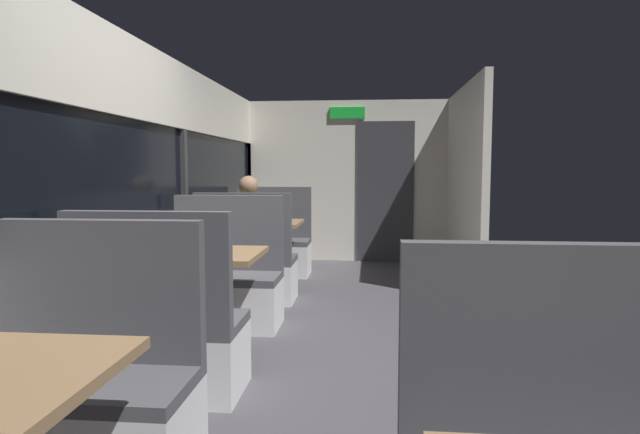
{
  "coord_description": "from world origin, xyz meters",
  "views": [
    {
      "loc": [
        0.32,
        -3.51,
        1.33
      ],
      "look_at": [
        -0.08,
        0.8,
        0.94
      ],
      "focal_mm": 29.93,
      "sensor_mm": 36.0,
      "label": 1
    }
  ],
  "objects_px": {
    "dining_table_mid_window": "(197,266)",
    "coffee_cup_primary": "(190,243)",
    "bench_far_window_facing_entry": "(272,248)",
    "bench_mid_window_facing_end": "(160,340)",
    "bench_mid_window_facing_entry": "(225,287)",
    "dining_table_far_window": "(261,230)",
    "bench_far_window_facing_end": "(247,269)",
    "seated_passenger": "(248,247)",
    "bench_near_window_facing_entry": "(85,401)"
  },
  "relations": [
    {
      "from": "bench_mid_window_facing_end",
      "to": "coffee_cup_primary",
      "type": "xyz_separation_m",
      "value": [
        -0.1,
        0.84,
        0.46
      ]
    },
    {
      "from": "bench_near_window_facing_entry",
      "to": "bench_far_window_facing_end",
      "type": "relative_size",
      "value": 1.0
    },
    {
      "from": "bench_near_window_facing_entry",
      "to": "dining_table_mid_window",
      "type": "relative_size",
      "value": 1.22
    },
    {
      "from": "dining_table_far_window",
      "to": "bench_far_window_facing_entry",
      "type": "bearing_deg",
      "value": 90.0
    },
    {
      "from": "dining_table_mid_window",
      "to": "bench_far_window_facing_end",
      "type": "xyz_separation_m",
      "value": [
        0.0,
        1.53,
        -0.31
      ]
    },
    {
      "from": "bench_mid_window_facing_end",
      "to": "bench_mid_window_facing_entry",
      "type": "height_order",
      "value": "same"
    },
    {
      "from": "dining_table_mid_window",
      "to": "bench_near_window_facing_entry",
      "type": "bearing_deg",
      "value": -90.0
    },
    {
      "from": "bench_near_window_facing_entry",
      "to": "seated_passenger",
      "type": "xyz_separation_m",
      "value": [
        0.0,
        3.14,
        0.21
      ]
    },
    {
      "from": "bench_mid_window_facing_entry",
      "to": "bench_far_window_facing_entry",
      "type": "distance_m",
      "value": 2.23
    },
    {
      "from": "bench_mid_window_facing_entry",
      "to": "bench_far_window_facing_entry",
      "type": "bearing_deg",
      "value": 90.0
    },
    {
      "from": "bench_mid_window_facing_entry",
      "to": "bench_near_window_facing_entry",
      "type": "bearing_deg",
      "value": -90.0
    },
    {
      "from": "bench_far_window_facing_entry",
      "to": "dining_table_mid_window",
      "type": "bearing_deg",
      "value": -90.0
    },
    {
      "from": "bench_far_window_facing_end",
      "to": "bench_mid_window_facing_entry",
      "type": "bearing_deg",
      "value": -90.0
    },
    {
      "from": "bench_mid_window_facing_entry",
      "to": "bench_far_window_facing_end",
      "type": "relative_size",
      "value": 1.0
    },
    {
      "from": "bench_far_window_facing_end",
      "to": "bench_far_window_facing_entry",
      "type": "height_order",
      "value": "same"
    },
    {
      "from": "dining_table_far_window",
      "to": "bench_near_window_facing_entry",
      "type": "bearing_deg",
      "value": -90.0
    },
    {
      "from": "dining_table_mid_window",
      "to": "dining_table_far_window",
      "type": "xyz_separation_m",
      "value": [
        0.0,
        2.23,
        0.0
      ]
    },
    {
      "from": "dining_table_mid_window",
      "to": "dining_table_far_window",
      "type": "distance_m",
      "value": 2.23
    },
    {
      "from": "dining_table_mid_window",
      "to": "bench_far_window_facing_end",
      "type": "bearing_deg",
      "value": 90.0
    },
    {
      "from": "bench_near_window_facing_entry",
      "to": "coffee_cup_primary",
      "type": "height_order",
      "value": "bench_near_window_facing_entry"
    },
    {
      "from": "bench_mid_window_facing_end",
      "to": "coffee_cup_primary",
      "type": "bearing_deg",
      "value": 96.84
    },
    {
      "from": "bench_mid_window_facing_entry",
      "to": "dining_table_far_window",
      "type": "xyz_separation_m",
      "value": [
        0.0,
        1.53,
        0.31
      ]
    },
    {
      "from": "coffee_cup_primary",
      "to": "seated_passenger",
      "type": "bearing_deg",
      "value": 86.04
    },
    {
      "from": "bench_near_window_facing_entry",
      "to": "seated_passenger",
      "type": "distance_m",
      "value": 3.14
    },
    {
      "from": "bench_mid_window_facing_entry",
      "to": "coffee_cup_primary",
      "type": "distance_m",
      "value": 0.73
    },
    {
      "from": "dining_table_mid_window",
      "to": "bench_far_window_facing_end",
      "type": "distance_m",
      "value": 1.56
    },
    {
      "from": "bench_mid_window_facing_entry",
      "to": "coffee_cup_primary",
      "type": "xyz_separation_m",
      "value": [
        -0.1,
        -0.56,
        0.46
      ]
    },
    {
      "from": "dining_table_mid_window",
      "to": "coffee_cup_primary",
      "type": "height_order",
      "value": "coffee_cup_primary"
    },
    {
      "from": "bench_near_window_facing_entry",
      "to": "bench_far_window_facing_entry",
      "type": "distance_m",
      "value": 4.46
    },
    {
      "from": "dining_table_far_window",
      "to": "bench_far_window_facing_entry",
      "type": "relative_size",
      "value": 0.82
    },
    {
      "from": "dining_table_mid_window",
      "to": "coffee_cup_primary",
      "type": "distance_m",
      "value": 0.23
    },
    {
      "from": "bench_mid_window_facing_end",
      "to": "dining_table_mid_window",
      "type": "bearing_deg",
      "value": 90.0
    },
    {
      "from": "seated_passenger",
      "to": "coffee_cup_primary",
      "type": "distance_m",
      "value": 1.49
    },
    {
      "from": "bench_far_window_facing_entry",
      "to": "bench_mid_window_facing_end",
      "type": "bearing_deg",
      "value": -90.0
    },
    {
      "from": "bench_mid_window_facing_entry",
      "to": "coffee_cup_primary",
      "type": "bearing_deg",
      "value": -100.31
    },
    {
      "from": "bench_far_window_facing_entry",
      "to": "seated_passenger",
      "type": "xyz_separation_m",
      "value": [
        0.0,
        -1.33,
        0.21
      ]
    },
    {
      "from": "bench_mid_window_facing_end",
      "to": "bench_far_window_facing_end",
      "type": "height_order",
      "value": "same"
    },
    {
      "from": "bench_mid_window_facing_end",
      "to": "bench_far_window_facing_entry",
      "type": "xyz_separation_m",
      "value": [
        0.0,
        3.63,
        0.0
      ]
    },
    {
      "from": "bench_mid_window_facing_entry",
      "to": "bench_far_window_facing_end",
      "type": "bearing_deg",
      "value": 90.0
    },
    {
      "from": "bench_mid_window_facing_end",
      "to": "bench_far_window_facing_end",
      "type": "bearing_deg",
      "value": 90.0
    },
    {
      "from": "bench_mid_window_facing_end",
      "to": "bench_mid_window_facing_entry",
      "type": "distance_m",
      "value": 1.4
    },
    {
      "from": "dining_table_mid_window",
      "to": "seated_passenger",
      "type": "bearing_deg",
      "value": 90.0
    },
    {
      "from": "coffee_cup_primary",
      "to": "bench_mid_window_facing_entry",
      "type": "bearing_deg",
      "value": 79.69
    },
    {
      "from": "bench_mid_window_facing_end",
      "to": "bench_far_window_facing_end",
      "type": "relative_size",
      "value": 1.0
    },
    {
      "from": "bench_near_window_facing_entry",
      "to": "bench_mid_window_facing_end",
      "type": "height_order",
      "value": "same"
    },
    {
      "from": "bench_mid_window_facing_end",
      "to": "coffee_cup_primary",
      "type": "height_order",
      "value": "bench_mid_window_facing_end"
    },
    {
      "from": "bench_mid_window_facing_entry",
      "to": "bench_far_window_facing_end",
      "type": "xyz_separation_m",
      "value": [
        0.0,
        0.83,
        0.0
      ]
    },
    {
      "from": "seated_passenger",
      "to": "bench_far_window_facing_entry",
      "type": "bearing_deg",
      "value": 90.0
    },
    {
      "from": "bench_mid_window_facing_entry",
      "to": "dining_table_far_window",
      "type": "relative_size",
      "value": 1.22
    },
    {
      "from": "dining_table_mid_window",
      "to": "seated_passenger",
      "type": "distance_m",
      "value": 1.61
    }
  ]
}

